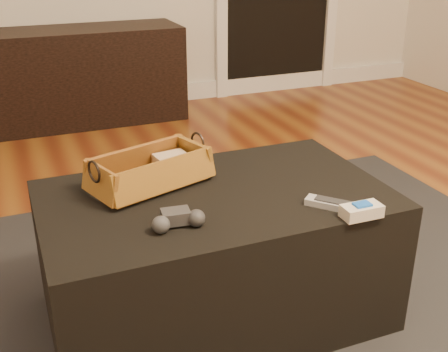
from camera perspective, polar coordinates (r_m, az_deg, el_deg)
name	(u,v)px	position (r m, az deg, el deg)	size (l,w,h in m)	color
baseboard	(107,100)	(3.99, -11.85, 7.56)	(5.00, 0.04, 0.12)	white
media_cabinet	(62,78)	(3.68, -16.17, 9.56)	(1.50, 0.45, 0.59)	black
area_rug	(222,323)	(1.81, -0.24, -14.67)	(2.60, 2.00, 0.01)	black
ottoman	(215,256)	(1.73, -0.87, -8.08)	(1.00, 0.60, 0.42)	black
tv_remote	(148,181)	(1.66, -7.73, -0.55)	(0.19, 0.04, 0.02)	black
cloth_bundle	(171,162)	(1.75, -5.40, 1.38)	(0.10, 0.07, 0.05)	#CBAC8D
wicker_basket	(150,172)	(1.68, -7.51, 0.38)	(0.40, 0.29, 0.13)	brown
game_controller	(178,219)	(1.44, -4.73, -4.42)	(0.14, 0.08, 0.05)	#2C2C2E
silver_remote	(341,206)	(1.57, 11.77, -2.97)	(0.16, 0.17, 0.02)	silver
cream_gadget	(362,211)	(1.53, 13.80, -3.45)	(0.11, 0.06, 0.04)	beige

